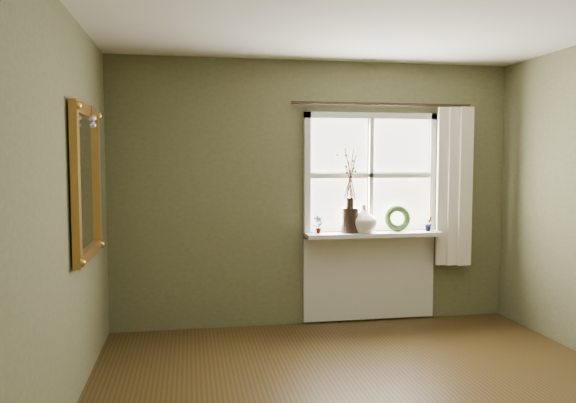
% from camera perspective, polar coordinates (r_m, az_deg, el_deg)
% --- Properties ---
extents(wall_back, '(4.00, 0.10, 2.60)m').
position_cam_1_polar(wall_back, '(5.60, 2.78, 0.83)').
color(wall_back, brown).
rests_on(wall_back, ground).
extents(wall_left, '(0.10, 4.50, 2.60)m').
position_cam_1_polar(wall_left, '(3.27, -24.34, -1.89)').
color(wall_left, brown).
rests_on(wall_left, ground).
extents(window_frame, '(1.36, 0.06, 1.24)m').
position_cam_1_polar(window_frame, '(5.67, 8.38, 2.65)').
color(window_frame, silver).
rests_on(window_frame, wall_back).
extents(window_sill, '(1.36, 0.26, 0.04)m').
position_cam_1_polar(window_sill, '(5.61, 8.67, -3.31)').
color(window_sill, silver).
rests_on(window_sill, wall_back).
extents(window_apron, '(1.36, 0.04, 0.88)m').
position_cam_1_polar(window_apron, '(5.79, 8.27, -7.49)').
color(window_apron, silver).
rests_on(window_apron, ground).
extents(dark_jug, '(0.18, 0.18, 0.25)m').
position_cam_1_polar(dark_jug, '(5.52, 6.29, -1.92)').
color(dark_jug, black).
rests_on(dark_jug, window_sill).
extents(cream_vase, '(0.34, 0.34, 0.27)m').
position_cam_1_polar(cream_vase, '(5.56, 7.70, -1.74)').
color(cream_vase, beige).
rests_on(cream_vase, window_sill).
extents(wreath, '(0.27, 0.14, 0.27)m').
position_cam_1_polar(wreath, '(5.73, 11.04, -1.99)').
color(wreath, '#29431E').
rests_on(wreath, window_sill).
extents(potted_plant_left, '(0.11, 0.08, 0.18)m').
position_cam_1_polar(potted_plant_left, '(5.45, 3.09, -2.34)').
color(potted_plant_left, '#29431E').
rests_on(potted_plant_left, window_sill).
extents(potted_plant_right, '(0.09, 0.08, 0.15)m').
position_cam_1_polar(potted_plant_right, '(5.81, 14.11, -2.19)').
color(potted_plant_right, '#29431E').
rests_on(potted_plant_right, window_sill).
extents(curtain, '(0.36, 0.12, 1.59)m').
position_cam_1_polar(curtain, '(5.91, 16.44, 1.47)').
color(curtain, silver).
rests_on(curtain, wall_back).
extents(curtain_rod, '(1.84, 0.03, 0.03)m').
position_cam_1_polar(curtain_rod, '(5.67, 9.62, 9.71)').
color(curtain_rod, black).
rests_on(curtain_rod, wall_back).
extents(gilt_mirror, '(0.10, 0.92, 1.10)m').
position_cam_1_polar(gilt_mirror, '(4.28, -19.77, 1.89)').
color(gilt_mirror, white).
rests_on(gilt_mirror, wall_left).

